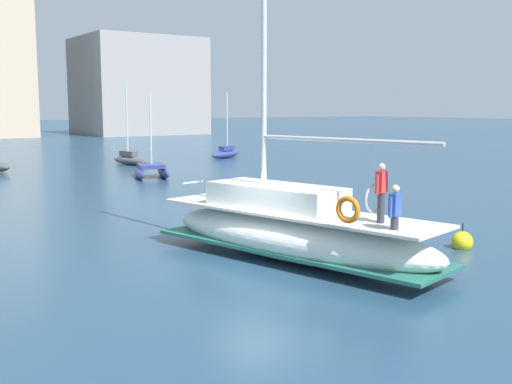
# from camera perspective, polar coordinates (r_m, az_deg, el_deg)

# --- Properties ---
(ground_plane) EXTENTS (400.00, 400.00, 0.00)m
(ground_plane) POSITION_cam_1_polar(r_m,az_deg,el_deg) (17.89, 0.13, -6.69)
(ground_plane) COLOR navy
(main_sailboat) EXTENTS (4.58, 9.90, 12.37)m
(main_sailboat) POSITION_cam_1_polar(r_m,az_deg,el_deg) (18.29, 3.36, -3.47)
(main_sailboat) COLOR white
(main_sailboat) RESTS_ON ground
(moored_sloop_near) EXTENTS (1.88, 4.18, 6.45)m
(moored_sloop_near) POSITION_cam_1_polar(r_m,az_deg,el_deg) (49.11, -11.51, 3.02)
(moored_sloop_near) COLOR #4C4C51
(moored_sloop_near) RESTS_ON ground
(moored_sloop_far) EXTENTS (3.11, 4.51, 5.37)m
(moored_sloop_far) POSITION_cam_1_polar(r_m,az_deg,el_deg) (39.98, -9.65, 2.01)
(moored_sloop_far) COLOR navy
(moored_sloop_far) RESTS_ON ground
(moored_cutter_right) EXTENTS (4.05, 2.55, 5.73)m
(moored_cutter_right) POSITION_cam_1_polar(r_m,az_deg,el_deg) (54.60, -2.82, 3.62)
(moored_cutter_right) COLOR navy
(moored_cutter_right) RESTS_ON ground
(mooring_buoy) EXTENTS (0.68, 0.68, 0.94)m
(mooring_buoy) POSITION_cam_1_polar(r_m,az_deg,el_deg) (20.93, 18.44, -4.37)
(mooring_buoy) COLOR yellow
(mooring_buoy) RESTS_ON ground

